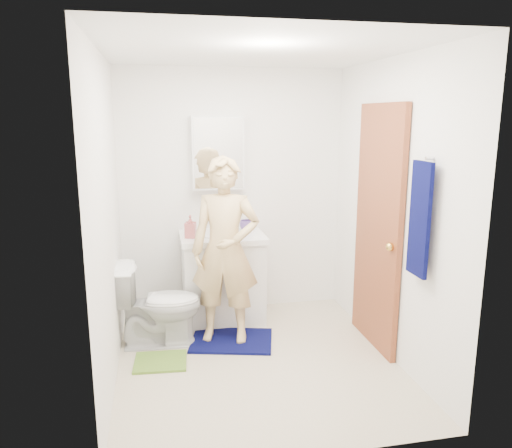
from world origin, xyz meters
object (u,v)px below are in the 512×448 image
(man, at_px, (225,251))
(towel, at_px, (420,219))
(vanity_cabinet, at_px, (223,280))
(toothbrush_cup, at_px, (246,225))
(toilet, at_px, (158,304))
(medicine_cabinet, at_px, (218,153))
(soap_dispenser, at_px, (190,226))

(man, bearing_deg, towel, -23.12)
(vanity_cabinet, bearing_deg, toothbrush_cup, 24.66)
(toilet, bearing_deg, towel, -116.95)
(toilet, bearing_deg, toothbrush_cup, -54.26)
(towel, height_order, toothbrush_cup, towel)
(medicine_cabinet, xyz_separation_m, toothbrush_cup, (0.25, -0.11, -0.70))
(toilet, relative_size, toothbrush_cup, 5.63)
(towel, height_order, man, towel)
(medicine_cabinet, height_order, towel, medicine_cabinet)
(towel, distance_m, toothbrush_cup, 1.88)
(towel, relative_size, toilet, 1.09)
(towel, distance_m, man, 1.63)
(towel, xyz_separation_m, toothbrush_cup, (-0.93, 1.60, -0.35))
(toilet, distance_m, man, 0.74)
(vanity_cabinet, distance_m, man, 0.64)
(toilet, xyz_separation_m, toothbrush_cup, (0.87, 0.55, 0.54))
(medicine_cabinet, bearing_deg, vanity_cabinet, -90.00)
(toothbrush_cup, bearing_deg, medicine_cabinet, 157.05)
(toilet, relative_size, man, 0.46)
(man, bearing_deg, toilet, -168.35)
(towel, distance_m, soap_dispenser, 2.07)
(toothbrush_cup, distance_m, man, 0.67)
(medicine_cabinet, xyz_separation_m, soap_dispenser, (-0.30, -0.29, -0.65))
(medicine_cabinet, distance_m, towel, 2.11)
(toilet, relative_size, soap_dispenser, 3.49)
(medicine_cabinet, relative_size, man, 0.44)
(vanity_cabinet, relative_size, soap_dispenser, 3.81)
(vanity_cabinet, height_order, toothbrush_cup, toothbrush_cup)
(soap_dispenser, xyz_separation_m, toothbrush_cup, (0.55, 0.18, -0.05))
(medicine_cabinet, bearing_deg, towel, -55.39)
(medicine_cabinet, height_order, man, medicine_cabinet)
(vanity_cabinet, xyz_separation_m, towel, (1.18, -1.48, 0.85))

